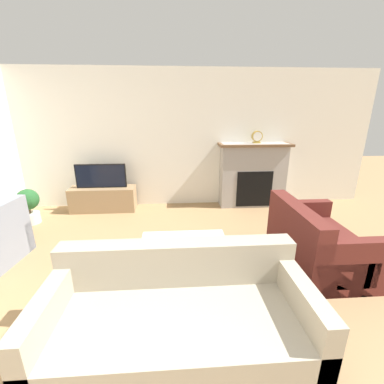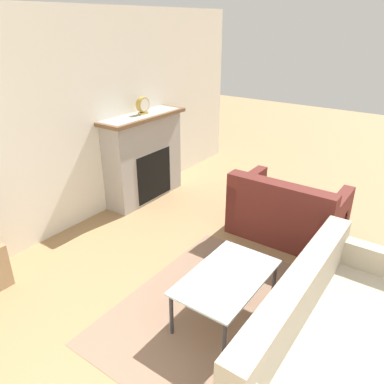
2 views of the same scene
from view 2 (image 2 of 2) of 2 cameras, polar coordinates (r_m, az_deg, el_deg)
wall_back at (r=4.55m, az=-25.90°, el=7.28°), size 8.59×0.06×2.70m
area_rug at (r=3.73m, az=4.77°, el=-17.94°), size 2.22×1.81×0.00m
fireplace at (r=5.66m, az=-7.31°, el=5.47°), size 1.43×0.44×1.30m
couch_sectional at (r=3.23m, az=20.82°, el=-21.15°), size 2.08×0.96×0.82m
couch_loveseat at (r=4.88m, az=14.17°, el=-3.29°), size 0.89×1.32×0.82m
coffee_table at (r=3.46m, az=5.30°, el=-13.19°), size 1.02×0.61×0.45m
mantel_clock at (r=5.49m, az=-7.51°, el=12.96°), size 0.21×0.07×0.24m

